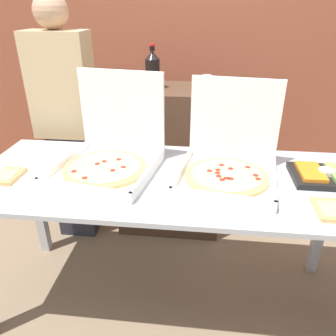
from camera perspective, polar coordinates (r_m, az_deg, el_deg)
ground_plane at (r=2.21m, az=-0.00°, el=-21.58°), size 16.00×16.00×0.00m
brick_wall_behind at (r=3.18m, az=3.68°, el=22.13°), size 10.00×0.06×2.80m
buffet_table at (r=1.73m, az=-0.00°, el=-4.77°), size 2.01×0.81×0.86m
pizza_box_far_left at (r=1.67m, az=10.48°, el=1.10°), size 0.53×0.55×0.46m
pizza_box_far_right at (r=1.75m, az=-10.14°, el=2.45°), size 0.56×0.58×0.48m
paper_plate_front_left at (r=1.83m, az=-26.12°, el=-1.40°), size 0.23×0.23×0.03m
paper_plate_front_center at (r=1.54m, az=26.38°, el=-6.76°), size 0.25×0.25×0.03m
veggie_tray at (r=1.82m, az=25.71°, el=-1.16°), size 0.33×0.26×0.05m
sideboard_podium at (r=2.54m, az=0.42°, el=1.29°), size 0.77×0.47×1.12m
soda_bottle at (r=2.32m, az=-2.71°, el=16.75°), size 0.10×0.10×0.29m
soda_can_silver at (r=2.17m, az=6.70°, el=14.19°), size 0.07×0.07×0.12m
person_guest_plaid at (r=2.41m, az=-17.16°, el=7.42°), size 0.40×0.22×1.72m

